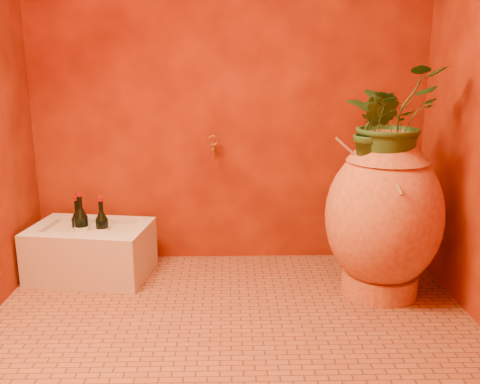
{
  "coord_description": "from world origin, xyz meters",
  "views": [
    {
      "loc": [
        -0.01,
        -2.41,
        1.31
      ],
      "look_at": [
        0.05,
        0.35,
        0.61
      ],
      "focal_mm": 40.0,
      "sensor_mm": 36.0,
      "label": 1
    }
  ],
  "objects_px": {
    "wine_bottle_b": "(102,230)",
    "amphora": "(384,216)",
    "wine_bottle_c": "(82,229)",
    "wall_tap": "(213,147)",
    "stone_basin": "(91,252)",
    "wine_bottle_a": "(78,229)"
  },
  "relations": [
    {
      "from": "amphora",
      "to": "wine_bottle_c",
      "type": "distance_m",
      "value": 1.78
    },
    {
      "from": "stone_basin",
      "to": "wall_tap",
      "type": "bearing_deg",
      "value": 17.13
    },
    {
      "from": "wine_bottle_a",
      "to": "wine_bottle_c",
      "type": "bearing_deg",
      "value": -45.56
    },
    {
      "from": "wine_bottle_a",
      "to": "wall_tap",
      "type": "bearing_deg",
      "value": 13.92
    },
    {
      "from": "amphora",
      "to": "wine_bottle_c",
      "type": "bearing_deg",
      "value": 170.89
    },
    {
      "from": "wine_bottle_c",
      "to": "wall_tap",
      "type": "xyz_separation_m",
      "value": [
        0.79,
        0.23,
        0.46
      ]
    },
    {
      "from": "amphora",
      "to": "wall_tap",
      "type": "height_order",
      "value": "amphora"
    },
    {
      "from": "amphora",
      "to": "stone_basin",
      "type": "xyz_separation_m",
      "value": [
        -1.7,
        0.28,
        -0.31
      ]
    },
    {
      "from": "amphora",
      "to": "stone_basin",
      "type": "height_order",
      "value": "amphora"
    },
    {
      "from": "wine_bottle_b",
      "to": "wine_bottle_c",
      "type": "distance_m",
      "value": 0.12
    },
    {
      "from": "wine_bottle_a",
      "to": "wall_tap",
      "type": "height_order",
      "value": "wall_tap"
    },
    {
      "from": "wine_bottle_b",
      "to": "wine_bottle_c",
      "type": "bearing_deg",
      "value": -178.47
    },
    {
      "from": "wine_bottle_c",
      "to": "wall_tap",
      "type": "height_order",
      "value": "wall_tap"
    },
    {
      "from": "amphora",
      "to": "wine_bottle_b",
      "type": "height_order",
      "value": "amphora"
    },
    {
      "from": "stone_basin",
      "to": "wine_bottle_c",
      "type": "relative_size",
      "value": 2.13
    },
    {
      "from": "stone_basin",
      "to": "wall_tap",
      "type": "relative_size",
      "value": 4.75
    },
    {
      "from": "wine_bottle_b",
      "to": "amphora",
      "type": "bearing_deg",
      "value": -9.89
    },
    {
      "from": "wine_bottle_a",
      "to": "wall_tap",
      "type": "relative_size",
      "value": 2.01
    },
    {
      "from": "stone_basin",
      "to": "wine_bottle_c",
      "type": "bearing_deg",
      "value": -177.35
    },
    {
      "from": "wine_bottle_a",
      "to": "wine_bottle_b",
      "type": "relative_size",
      "value": 0.99
    },
    {
      "from": "stone_basin",
      "to": "wine_bottle_c",
      "type": "xyz_separation_m",
      "value": [
        -0.05,
        -0.0,
        0.15
      ]
    },
    {
      "from": "wine_bottle_c",
      "to": "wall_tap",
      "type": "bearing_deg",
      "value": 16.32
    }
  ]
}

